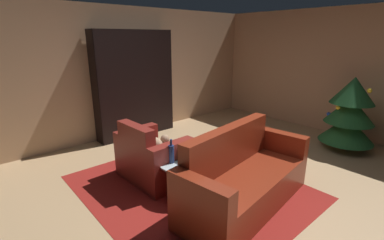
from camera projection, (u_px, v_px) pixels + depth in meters
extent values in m
plane|color=tan|center=(215.00, 180.00, 3.97)|extent=(8.12, 8.12, 0.00)
cube|color=tan|center=(331.00, 72.00, 5.74)|extent=(5.43, 0.06, 2.57)
cube|color=tan|center=(121.00, 73.00, 5.53)|extent=(0.06, 6.89, 2.57)
cube|color=maroon|center=(190.00, 187.00, 3.80)|extent=(2.95, 2.52, 0.01)
cube|color=black|center=(138.00, 86.00, 5.44)|extent=(0.03, 1.65, 2.12)
cube|color=black|center=(167.00, 81.00, 6.06)|extent=(0.33, 0.02, 2.12)
cube|color=black|center=(95.00, 89.00, 5.04)|extent=(0.33, 0.02, 2.12)
cube|color=black|center=(137.00, 133.00, 5.85)|extent=(0.30, 1.60, 0.03)
cube|color=black|center=(136.00, 115.00, 5.73)|extent=(0.30, 1.60, 0.03)
cube|color=black|center=(135.00, 95.00, 5.61)|extent=(0.30, 1.60, 0.02)
cube|color=black|center=(134.00, 74.00, 5.49)|extent=(0.30, 1.60, 0.02)
cube|color=black|center=(132.00, 53.00, 5.36)|extent=(0.30, 1.60, 0.02)
cube|color=black|center=(131.00, 30.00, 5.24)|extent=(0.30, 1.60, 0.03)
cube|color=black|center=(131.00, 77.00, 5.59)|extent=(0.05, 1.07, 0.67)
cube|color=black|center=(132.00, 77.00, 5.58)|extent=(0.03, 1.10, 0.70)
cube|color=navy|center=(165.00, 119.00, 6.34)|extent=(0.16, 0.04, 0.30)
cube|color=#2A7147|center=(163.00, 119.00, 6.32)|extent=(0.15, 0.03, 0.28)
cube|color=#146B97|center=(162.00, 119.00, 6.27)|extent=(0.20, 0.05, 0.33)
cube|color=#944095|center=(161.00, 121.00, 6.24)|extent=(0.22, 0.04, 0.27)
cube|color=orange|center=(159.00, 119.00, 6.20)|extent=(0.21, 0.05, 0.36)
cube|color=#248832|center=(157.00, 121.00, 6.17)|extent=(0.24, 0.04, 0.30)
cube|color=#4C3520|center=(155.00, 122.00, 6.16)|extent=(0.19, 0.05, 0.26)
cube|color=gold|center=(164.00, 101.00, 6.17)|extent=(0.24, 0.04, 0.34)
cube|color=#7F4895|center=(162.00, 102.00, 6.16)|extent=(0.19, 0.05, 0.27)
cube|color=#407C48|center=(161.00, 104.00, 6.14)|extent=(0.21, 0.03, 0.22)
cube|color=gold|center=(159.00, 104.00, 6.10)|extent=(0.23, 0.05, 0.23)
cube|color=purple|center=(157.00, 103.00, 6.08)|extent=(0.17, 0.03, 0.29)
cube|color=#126793|center=(155.00, 104.00, 6.07)|extent=(0.15, 0.05, 0.25)
cube|color=teal|center=(153.00, 105.00, 6.03)|extent=(0.17, 0.04, 0.23)
cube|color=brown|center=(152.00, 103.00, 5.98)|extent=(0.22, 0.03, 0.32)
cube|color=gold|center=(162.00, 45.00, 5.82)|extent=(0.22, 0.05, 0.22)
cube|color=#BFA19F|center=(160.00, 43.00, 5.78)|extent=(0.21, 0.03, 0.33)
cube|color=#327D30|center=(158.00, 42.00, 5.76)|extent=(0.20, 0.03, 0.36)
cube|color=#2C4F8E|center=(157.00, 42.00, 5.73)|extent=(0.22, 0.04, 0.35)
cube|color=#B3A39C|center=(155.00, 45.00, 5.73)|extent=(0.19, 0.05, 0.22)
cube|color=gold|center=(153.00, 44.00, 5.69)|extent=(0.18, 0.03, 0.28)
cube|color=brown|center=(151.00, 44.00, 5.65)|extent=(0.22, 0.03, 0.27)
cube|color=maroon|center=(154.00, 165.00, 3.99)|extent=(0.72, 0.72, 0.42)
cube|color=maroon|center=(136.00, 141.00, 3.68)|extent=(0.70, 0.18, 0.46)
cube|color=maroon|center=(172.00, 166.00, 3.66)|extent=(0.19, 0.70, 0.67)
cube|color=maroon|center=(137.00, 148.00, 4.25)|extent=(0.19, 0.70, 0.67)
ellipsoid|color=#A27F5F|center=(155.00, 143.00, 3.98)|extent=(0.29, 0.19, 0.18)
sphere|color=#A27F5F|center=(165.00, 139.00, 4.00)|extent=(0.13, 0.13, 0.13)
cube|color=maroon|center=(246.00, 189.00, 3.35)|extent=(0.95, 1.70, 0.43)
cube|color=maroon|center=(228.00, 147.00, 3.39)|extent=(0.38, 1.62, 0.52)
cube|color=maroon|center=(200.00, 213.00, 2.67)|extent=(0.75, 0.26, 0.71)
cube|color=maroon|center=(279.00, 156.00, 3.94)|extent=(0.75, 0.26, 0.71)
cylinder|color=black|center=(199.00, 182.00, 3.52)|extent=(0.04, 0.04, 0.43)
cylinder|color=black|center=(192.00, 169.00, 3.86)|extent=(0.04, 0.04, 0.43)
cylinder|color=black|center=(171.00, 177.00, 3.63)|extent=(0.04, 0.04, 0.43)
cylinder|color=silver|center=(187.00, 161.00, 3.60)|extent=(0.79, 0.79, 0.02)
cube|color=#3E8A57|center=(187.00, 159.00, 3.59)|extent=(0.15, 0.13, 0.03)
cube|color=#3B8C4B|center=(186.00, 157.00, 3.59)|extent=(0.20, 0.17, 0.03)
cube|color=gold|center=(186.00, 155.00, 3.58)|extent=(0.20, 0.18, 0.02)
cube|color=gold|center=(187.00, 153.00, 3.58)|extent=(0.16, 0.14, 0.02)
cube|color=#275394|center=(185.00, 152.00, 3.57)|extent=(0.22, 0.15, 0.03)
cube|color=#A28372|center=(186.00, 150.00, 3.55)|extent=(0.18, 0.16, 0.03)
cylinder|color=navy|center=(171.00, 154.00, 3.49)|extent=(0.08, 0.08, 0.23)
cylinder|color=navy|center=(171.00, 142.00, 3.44)|extent=(0.03, 0.03, 0.08)
cylinder|color=brown|center=(344.00, 145.00, 5.07)|extent=(0.08, 0.08, 0.16)
cone|color=#1E5328|center=(347.00, 129.00, 4.97)|extent=(0.92, 0.92, 0.47)
cone|color=#1E5328|center=(350.00, 110.00, 4.87)|extent=(0.82, 0.82, 0.47)
cone|color=#1E5328|center=(354.00, 90.00, 4.77)|extent=(0.73, 0.73, 0.47)
sphere|color=yellow|center=(370.00, 91.00, 4.49)|extent=(0.08, 0.08, 0.08)
sphere|color=blue|center=(329.00, 114.00, 5.11)|extent=(0.08, 0.08, 0.08)
sphere|color=red|center=(352.00, 106.00, 5.14)|extent=(0.07, 0.07, 0.07)
sphere|color=yellow|center=(338.00, 108.00, 4.71)|extent=(0.07, 0.07, 0.07)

